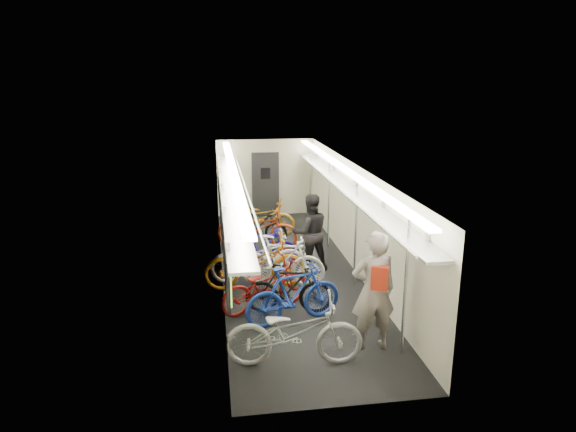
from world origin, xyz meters
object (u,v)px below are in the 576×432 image
object	(u,v)px
bicycle_0	(294,332)
passenger_near	(373,291)
backpack	(380,278)
bicycle_1	(294,294)
passenger_mid	(310,232)

from	to	relation	value
bicycle_0	passenger_near	size ratio (longest dim) A/B	1.05
backpack	passenger_near	bearing A→B (deg)	122.55
bicycle_0	passenger_near	bearing A→B (deg)	-69.94
passenger_near	backpack	xyz separation A→B (m)	(0.03, -0.18, 0.29)
bicycle_1	passenger_mid	bearing A→B (deg)	-32.24
bicycle_0	bicycle_1	size ratio (longest dim) A/B	1.14
passenger_near	passenger_mid	distance (m)	3.58
bicycle_1	passenger_mid	size ratio (longest dim) A/B	1.03
passenger_mid	bicycle_0	bearing A→B (deg)	70.86
passenger_near	passenger_mid	size ratio (longest dim) A/B	1.11
backpack	passenger_mid	bearing A→B (deg)	118.13
passenger_near	backpack	bearing A→B (deg)	99.31
bicycle_0	backpack	size ratio (longest dim) A/B	5.48
bicycle_0	passenger_near	world-z (taller)	passenger_near
bicycle_1	passenger_near	xyz separation A→B (m)	(1.12, -1.02, 0.44)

